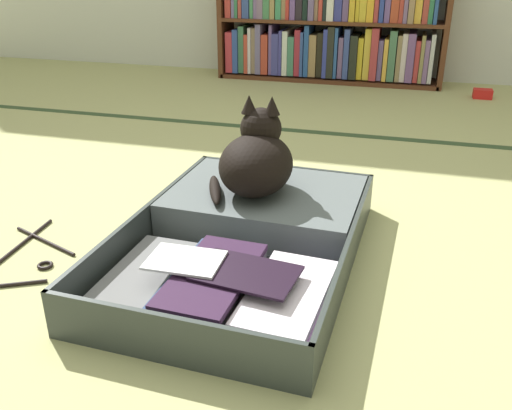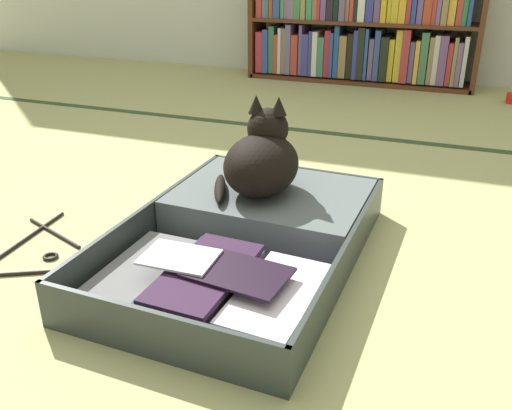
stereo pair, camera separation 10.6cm
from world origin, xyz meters
name	(u,v)px [view 1 (the left image)]	position (x,y,z in m)	size (l,w,h in m)	color
ground_plane	(196,246)	(0.00, 0.00, 0.00)	(10.00, 10.00, 0.00)	tan
tatami_border	(287,130)	(0.00, 1.14, 0.00)	(4.80, 0.05, 0.00)	#304528
bookshelf	(329,24)	(0.00, 2.25, 0.34)	(1.37, 0.26, 0.72)	#562D1A
open_suitcase	(250,234)	(0.15, 0.02, 0.05)	(0.60, 0.88, 0.12)	#303735
black_cat	(257,160)	(0.13, 0.16, 0.21)	(0.27, 0.29, 0.27)	black
clothes_hanger	(16,262)	(-0.42, -0.21, 0.01)	(0.26, 0.48, 0.01)	black
small_red_pouch	(483,94)	(0.91, 2.01, 0.02)	(0.10, 0.07, 0.05)	red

